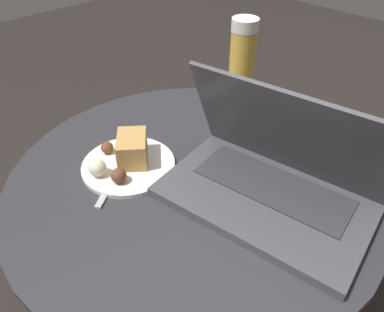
# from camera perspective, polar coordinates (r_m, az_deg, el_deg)

# --- Properties ---
(table) EXTENTS (0.75, 0.75, 0.55)m
(table) POSITION_cam_1_polar(r_m,az_deg,el_deg) (0.85, 0.28, -9.89)
(table) COLOR #515156
(table) RESTS_ON ground_plane
(laptop) EXTENTS (0.40, 0.28, 0.22)m
(laptop) POSITION_cam_1_polar(r_m,az_deg,el_deg) (0.70, 12.09, -3.27)
(laptop) COLOR #47474C
(laptop) RESTS_ON table
(beer_glass) EXTENTS (0.06, 0.06, 0.24)m
(beer_glass) POSITION_cam_1_polar(r_m,az_deg,el_deg) (0.90, 7.52, 12.86)
(beer_glass) COLOR gold
(beer_glass) RESTS_ON table
(snack_plate) EXTENTS (0.19, 0.19, 0.07)m
(snack_plate) POSITION_cam_1_polar(r_m,az_deg,el_deg) (0.78, -9.84, -0.42)
(snack_plate) COLOR white
(snack_plate) RESTS_ON table
(fork) EXTENTS (0.12, 0.16, 0.00)m
(fork) POSITION_cam_1_polar(r_m,az_deg,el_deg) (0.78, -11.33, -2.41)
(fork) COLOR #B2B2B7
(fork) RESTS_ON table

